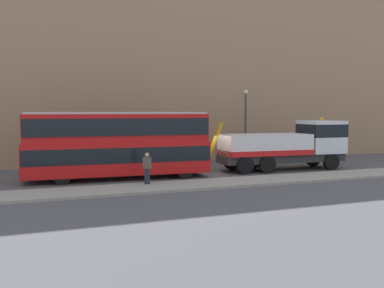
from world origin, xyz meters
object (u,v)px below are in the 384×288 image
pedestrian_onlooker (147,169)px  street_lamp (246,119)px  double_decker_bus (118,142)px  recovery_tow_truck (288,145)px

pedestrian_onlooker → street_lamp: bearing=7.6°
pedestrian_onlooker → street_lamp: size_ratio=0.29×
double_decker_bus → street_lamp: street_lamp is taller
recovery_tow_truck → pedestrian_onlooker: (-11.02, -3.19, -0.77)m
recovery_tow_truck → double_decker_bus: bearing=-177.2°
street_lamp → recovery_tow_truck: bearing=-83.7°
recovery_tow_truck → street_lamp: bearing=99.3°
double_decker_bus → pedestrian_onlooker: size_ratio=6.51×
recovery_tow_truck → street_lamp: size_ratio=1.75×
pedestrian_onlooker → double_decker_bus: bearing=74.9°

